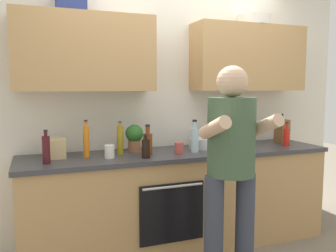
{
  "coord_description": "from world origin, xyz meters",
  "views": [
    {
      "loc": [
        -1.24,
        -2.95,
        1.49
      ],
      "look_at": [
        -0.16,
        -0.1,
        1.15
      ],
      "focal_mm": 38.01,
      "sensor_mm": 36.0,
      "label": 1
    }
  ],
  "objects_px": {
    "person_standing": "(231,160)",
    "knife_block": "(282,131)",
    "grocery_bag_bread": "(55,148)",
    "mixing_bowl": "(202,143)",
    "bottle_vinegar": "(148,143)",
    "potted_herb": "(134,136)",
    "bottle_oil": "(120,140)",
    "bottle_soy": "(146,148)",
    "cup_coffee": "(109,152)",
    "cup_ceramic": "(179,148)",
    "bottle_hotsauce": "(286,137)",
    "cup_tea": "(242,140)",
    "bottle_syrup": "(223,137)",
    "bottle_juice": "(86,141)",
    "bottle_wine": "(46,149)",
    "bottle_water": "(195,139)"
  },
  "relations": [
    {
      "from": "person_standing",
      "to": "cup_coffee",
      "type": "distance_m",
      "value": 1.02
    },
    {
      "from": "bottle_syrup",
      "to": "cup_ceramic",
      "type": "height_order",
      "value": "bottle_syrup"
    },
    {
      "from": "bottle_vinegar",
      "to": "bottle_soy",
      "type": "xyz_separation_m",
      "value": [
        -0.06,
        -0.12,
        -0.02
      ]
    },
    {
      "from": "bottle_vinegar",
      "to": "knife_block",
      "type": "height_order",
      "value": "knife_block"
    },
    {
      "from": "bottle_wine",
      "to": "grocery_bag_bread",
      "type": "relative_size",
      "value": 1.47
    },
    {
      "from": "bottle_oil",
      "to": "potted_herb",
      "type": "bearing_deg",
      "value": 28.06
    },
    {
      "from": "bottle_soy",
      "to": "cup_ceramic",
      "type": "bearing_deg",
      "value": 13.09
    },
    {
      "from": "person_standing",
      "to": "cup_tea",
      "type": "bearing_deg",
      "value": 53.5
    },
    {
      "from": "cup_tea",
      "to": "bottle_syrup",
      "type": "bearing_deg",
      "value": -163.03
    },
    {
      "from": "bottle_juice",
      "to": "bottle_hotsauce",
      "type": "bearing_deg",
      "value": -3.5
    },
    {
      "from": "bottle_wine",
      "to": "potted_herb",
      "type": "bearing_deg",
      "value": 18.3
    },
    {
      "from": "grocery_bag_bread",
      "to": "potted_herb",
      "type": "bearing_deg",
      "value": 2.98
    },
    {
      "from": "knife_block",
      "to": "potted_herb",
      "type": "height_order",
      "value": "knife_block"
    },
    {
      "from": "bottle_soy",
      "to": "grocery_bag_bread",
      "type": "bearing_deg",
      "value": 158.72
    },
    {
      "from": "cup_ceramic",
      "to": "knife_block",
      "type": "height_order",
      "value": "knife_block"
    },
    {
      "from": "mixing_bowl",
      "to": "cup_tea",
      "type": "bearing_deg",
      "value": 7.85
    },
    {
      "from": "potted_herb",
      "to": "grocery_bag_bread",
      "type": "bearing_deg",
      "value": -177.02
    },
    {
      "from": "bottle_juice",
      "to": "potted_herb",
      "type": "xyz_separation_m",
      "value": [
        0.44,
        0.11,
        0.0
      ]
    },
    {
      "from": "bottle_soy",
      "to": "grocery_bag_bread",
      "type": "height_order",
      "value": "bottle_soy"
    },
    {
      "from": "bottle_vinegar",
      "to": "mixing_bowl",
      "type": "xyz_separation_m",
      "value": [
        0.58,
        0.13,
        -0.06
      ]
    },
    {
      "from": "bottle_oil",
      "to": "grocery_bag_bread",
      "type": "bearing_deg",
      "value": 175.29
    },
    {
      "from": "bottle_water",
      "to": "bottle_wine",
      "type": "bearing_deg",
      "value": -178.47
    },
    {
      "from": "mixing_bowl",
      "to": "potted_herb",
      "type": "bearing_deg",
      "value": 175.4
    },
    {
      "from": "bottle_hotsauce",
      "to": "knife_block",
      "type": "bearing_deg",
      "value": 64.96
    },
    {
      "from": "cup_ceramic",
      "to": "potted_herb",
      "type": "bearing_deg",
      "value": 145.98
    },
    {
      "from": "bottle_juice",
      "to": "bottle_soy",
      "type": "relative_size",
      "value": 1.56
    },
    {
      "from": "bottle_hotsauce",
      "to": "potted_herb",
      "type": "bearing_deg",
      "value": 171.47
    },
    {
      "from": "bottle_hotsauce",
      "to": "mixing_bowl",
      "type": "xyz_separation_m",
      "value": [
        -0.85,
        0.17,
        -0.05
      ]
    },
    {
      "from": "bottle_juice",
      "to": "bottle_syrup",
      "type": "relative_size",
      "value": 1.34
    },
    {
      "from": "bottle_wine",
      "to": "knife_block",
      "type": "relative_size",
      "value": 0.86
    },
    {
      "from": "cup_coffee",
      "to": "cup_tea",
      "type": "height_order",
      "value": "cup_coffee"
    },
    {
      "from": "cup_coffee",
      "to": "mixing_bowl",
      "type": "relative_size",
      "value": 0.45
    },
    {
      "from": "bottle_vinegar",
      "to": "knife_block",
      "type": "relative_size",
      "value": 0.86
    },
    {
      "from": "person_standing",
      "to": "bottle_juice",
      "type": "xyz_separation_m",
      "value": [
        -0.9,
        0.81,
        0.07
      ]
    },
    {
      "from": "grocery_bag_bread",
      "to": "mixing_bowl",
      "type": "bearing_deg",
      "value": -0.71
    },
    {
      "from": "mixing_bowl",
      "to": "bottle_vinegar",
      "type": "bearing_deg",
      "value": -167.27
    },
    {
      "from": "bottle_soy",
      "to": "potted_herb",
      "type": "bearing_deg",
      "value": 92.24
    },
    {
      "from": "bottle_hotsauce",
      "to": "bottle_water",
      "type": "bearing_deg",
      "value": 179.67
    },
    {
      "from": "bottle_oil",
      "to": "knife_block",
      "type": "relative_size",
      "value": 0.94
    },
    {
      "from": "bottle_vinegar",
      "to": "grocery_bag_bread",
      "type": "relative_size",
      "value": 1.48
    },
    {
      "from": "bottle_vinegar",
      "to": "potted_herb",
      "type": "distance_m",
      "value": 0.2
    },
    {
      "from": "bottle_juice",
      "to": "cup_tea",
      "type": "relative_size",
      "value": 3.92
    },
    {
      "from": "bottle_hotsauce",
      "to": "bottle_wine",
      "type": "bearing_deg",
      "value": -179.3
    },
    {
      "from": "person_standing",
      "to": "knife_block",
      "type": "relative_size",
      "value": 5.33
    },
    {
      "from": "bottle_hotsauce",
      "to": "knife_block",
      "type": "height_order",
      "value": "knife_block"
    },
    {
      "from": "cup_ceramic",
      "to": "potted_herb",
      "type": "height_order",
      "value": "potted_herb"
    },
    {
      "from": "bottle_juice",
      "to": "bottle_hotsauce",
      "type": "height_order",
      "value": "bottle_juice"
    },
    {
      "from": "bottle_hotsauce",
      "to": "cup_ceramic",
      "type": "distance_m",
      "value": 1.16
    },
    {
      "from": "bottle_soy",
      "to": "bottle_vinegar",
      "type": "bearing_deg",
      "value": 65.7
    },
    {
      "from": "bottle_vinegar",
      "to": "person_standing",
      "type": "bearing_deg",
      "value": -61.92
    }
  ]
}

